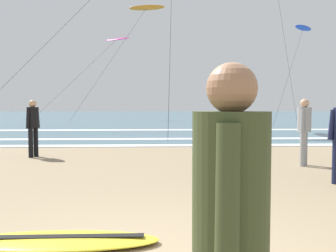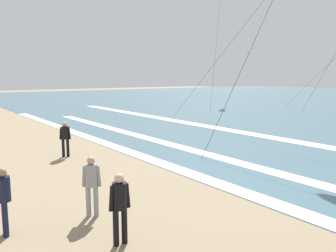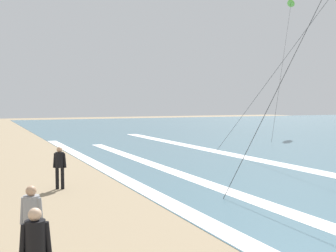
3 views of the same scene
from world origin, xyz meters
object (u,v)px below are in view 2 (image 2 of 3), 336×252
Objects in this scene: surfer_left_near at (65,136)px; surfer_right_near at (92,181)px; surfer_mid_group at (3,195)px; surfer_background_far at (120,203)px.

surfer_left_near is 7.17m from surfer_right_near.
surfer_left_near and surfer_mid_group have the same top height.
surfer_mid_group is (6.79, -3.84, 0.00)m from surfer_left_near.
surfer_left_near is 8.95m from surfer_background_far.
surfer_right_near is (0.16, 2.07, 0.00)m from surfer_mid_group.
surfer_right_near is (6.95, -1.77, 0.00)m from surfer_left_near.
surfer_mid_group is 1.00× the size of surfer_right_near.
surfer_mid_group is at bearing -135.31° from surfer_background_far.
surfer_right_near is at bearing 85.56° from surfer_mid_group.
surfer_left_near and surfer_right_near have the same top height.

